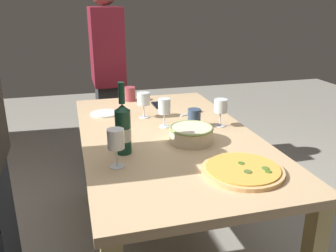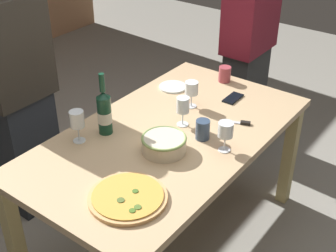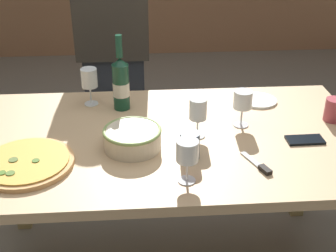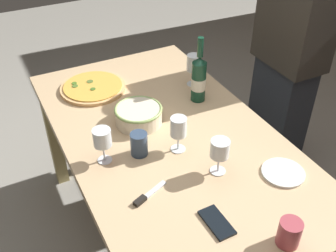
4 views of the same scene
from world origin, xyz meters
name	(u,v)px [view 4 (image 4 of 4)]	position (x,y,z in m)	size (l,w,h in m)	color
ground_plane	(168,240)	(0.00, 0.00, 0.00)	(8.00, 8.00, 0.00)	gray
dining_table	(168,150)	(0.00, 0.00, 0.66)	(1.60, 0.90, 0.75)	tan
pizza	(93,87)	(-0.52, -0.18, 0.76)	(0.34, 0.34, 0.03)	#E4AB6B
serving_bowl	(139,115)	(-0.14, -0.08, 0.79)	(0.22, 0.22, 0.08)	beige
wine_bottle	(199,78)	(-0.19, 0.26, 0.87)	(0.07, 0.07, 0.34)	#143F2B
wine_glass_near_pizza	(220,150)	(0.31, 0.07, 0.86)	(0.08, 0.08, 0.15)	white
wine_glass_by_bottle	(102,139)	(0.04, -0.31, 0.86)	(0.07, 0.07, 0.16)	white
wine_glass_far_left	(178,128)	(0.12, -0.01, 0.86)	(0.07, 0.07, 0.16)	white
wine_glass_far_right	(194,64)	(-0.33, 0.31, 0.87)	(0.07, 0.07, 0.17)	white
cup_amber	(289,233)	(0.70, 0.08, 0.80)	(0.08, 0.08, 0.10)	#A6404A
cup_ceramic	(139,144)	(0.07, -0.17, 0.80)	(0.07, 0.07, 0.10)	#33455F
side_plate	(283,173)	(0.44, 0.29, 0.76)	(0.17, 0.17, 0.01)	white
cell_phone	(217,222)	(0.53, -0.08, 0.76)	(0.07, 0.14, 0.01)	black
pizza_knife	(146,196)	(0.31, -0.25, 0.76)	(0.08, 0.16, 0.02)	silver
person_host	(289,59)	(-0.24, 0.89, 0.80)	(0.39, 0.24, 1.59)	#272D34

